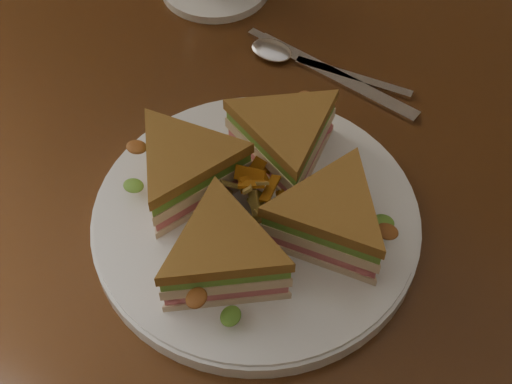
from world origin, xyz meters
TOP-DOWN VIEW (x-y plane):
  - table at (0.00, 0.00)m, footprint 1.20×0.80m
  - plate at (-0.04, -0.07)m, footprint 0.29×0.29m
  - sandwich_wedges at (-0.04, -0.07)m, footprint 0.27×0.27m
  - crisps_mound at (-0.04, -0.07)m, footprint 0.09×0.09m
  - spoon at (-0.13, 0.14)m, footprint 0.18×0.04m
  - knife at (-0.09, 0.14)m, footprint 0.22×0.03m

SIDE VIEW (x-z plane):
  - table at x=0.00m, z-range 0.28..1.03m
  - knife at x=-0.09m, z-range 0.75..0.75m
  - spoon at x=-0.13m, z-range 0.75..0.76m
  - plate at x=-0.04m, z-range 0.75..0.77m
  - crisps_mound at x=-0.04m, z-range 0.77..0.82m
  - sandwich_wedges at x=-0.04m, z-range 0.77..0.82m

